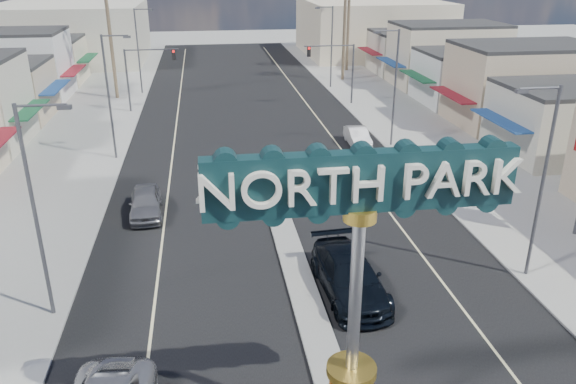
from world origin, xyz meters
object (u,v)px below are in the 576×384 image
object	(u,v)px
traffic_signal_left	(146,67)
streetlight_r_mid	(393,83)
car_parked_left	(146,203)
streetlight_r_near	(541,175)
car_parked_right	(358,137)
streetlight_l_mid	(111,91)
suv_right	(349,276)
streetlight_l_near	(38,204)
traffic_signal_right	(335,62)
streetlight_l_far	(139,47)
gateway_sign	(357,269)
streetlight_r_far	(330,43)

from	to	relation	value
traffic_signal_left	streetlight_r_mid	bearing A→B (deg)	-35.50
traffic_signal_left	car_parked_left	xyz separation A→B (m)	(1.62, -24.39, -3.51)
traffic_signal_left	streetlight_r_near	xyz separation A→B (m)	(19.62, -33.99, 0.79)
car_parked_right	streetlight_r_mid	bearing A→B (deg)	-11.84
streetlight_l_mid	suv_right	xyz separation A→B (m)	(12.43, -20.21, -4.19)
streetlight_r_mid	suv_right	bearing A→B (deg)	-112.65
streetlight_l_near	suv_right	bearing A→B (deg)	-0.96
traffic_signal_right	streetlight_r_mid	size ratio (longest dim) A/B	0.67
streetlight_l_far	streetlight_r_near	bearing A→B (deg)	-63.58
gateway_sign	car_parked_left	size ratio (longest dim) A/B	2.03
gateway_sign	streetlight_r_near	bearing A→B (deg)	37.55
streetlight_l_mid	streetlight_r_mid	xyz separation A→B (m)	(20.87, 0.00, 0.00)
suv_right	car_parked_right	world-z (taller)	suv_right
streetlight_l_far	streetlight_r_mid	bearing A→B (deg)	-46.52
traffic_signal_left	car_parked_left	bearing A→B (deg)	-86.20
streetlight_r_far	suv_right	xyz separation A→B (m)	(-8.43, -42.21, -4.19)
streetlight_l_near	car_parked_left	world-z (taller)	streetlight_l_near
traffic_signal_left	streetlight_l_near	bearing A→B (deg)	-92.10
traffic_signal_right	streetlight_l_mid	world-z (taller)	streetlight_l_mid
traffic_signal_right	streetlight_r_far	bearing A→B (deg)	81.14
streetlight_r_mid	car_parked_left	xyz separation A→B (m)	(-18.00, -10.39, -4.30)
streetlight_r_near	streetlight_r_far	bearing A→B (deg)	90.00
streetlight_l_far	suv_right	xyz separation A→B (m)	(12.43, -42.21, -4.19)
car_parked_right	streetlight_l_mid	bearing A→B (deg)	-176.19
streetlight_l_near	streetlight_l_mid	bearing A→B (deg)	90.00
gateway_sign	streetlight_l_mid	distance (m)	29.91
streetlight_l_far	streetlight_r_near	xyz separation A→B (m)	(20.87, -42.00, 0.00)
streetlight_l_near	streetlight_l_far	xyz separation A→B (m)	(0.00, 42.00, 0.00)
car_parked_right	streetlight_r_near	bearing A→B (deg)	-81.33
streetlight_l_near	suv_right	size ratio (longest dim) A/B	1.49
streetlight_l_near	streetlight_r_far	size ratio (longest dim) A/B	1.00
streetlight_r_near	streetlight_r_far	distance (m)	42.00
streetlight_l_near	streetlight_r_near	distance (m)	20.87
streetlight_l_far	streetlight_r_mid	distance (m)	30.32
streetlight_l_far	streetlight_r_mid	world-z (taller)	same
streetlight_r_mid	car_parked_right	size ratio (longest dim) A/B	2.11
streetlight_r_mid	car_parked_right	distance (m)	5.03
streetlight_r_mid	car_parked_right	bearing A→B (deg)	166.20
streetlight_l_near	streetlight_r_far	world-z (taller)	same
car_parked_left	traffic_signal_left	bearing A→B (deg)	90.53
traffic_signal_left	car_parked_right	distance (m)	22.09
gateway_sign	streetlight_l_far	bearing A→B (deg)	101.78
traffic_signal_left	streetlight_l_mid	distance (m)	14.07
traffic_signal_right	streetlight_r_far	size ratio (longest dim) A/B	0.67
traffic_signal_left	suv_right	world-z (taller)	traffic_signal_left
streetlight_r_mid	car_parked_right	xyz separation A→B (m)	(-2.42, 0.60, -4.36)
suv_right	car_parked_left	size ratio (longest dim) A/B	1.35
streetlight_r_mid	streetlight_l_mid	bearing A→B (deg)	180.00
streetlight_l_near	streetlight_r_mid	size ratio (longest dim) A/B	1.00
streetlight_r_mid	streetlight_r_far	bearing A→B (deg)	90.00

